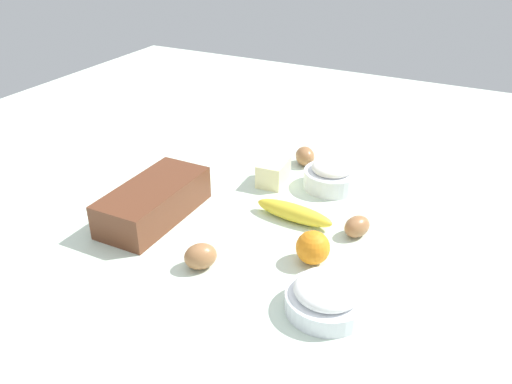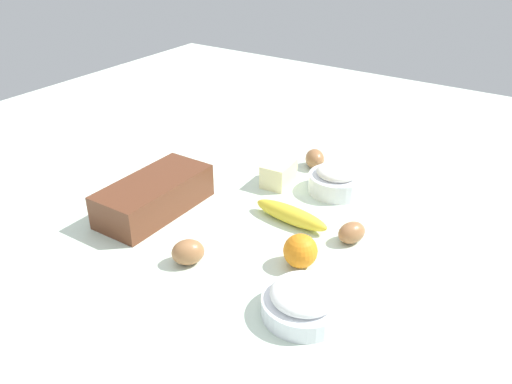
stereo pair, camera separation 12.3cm
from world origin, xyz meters
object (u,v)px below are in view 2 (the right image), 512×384
(egg_near_butter, at_px, (188,252))
(loaf_pan, at_px, (154,195))
(egg_beside_bowl, at_px, (352,233))
(orange_fruit, at_px, (300,251))
(egg_loose, at_px, (315,159))
(butter_block, at_px, (279,174))
(sugar_bowl, at_px, (304,300))
(flour_bowl, at_px, (337,179))
(banana, at_px, (291,215))

(egg_near_butter, bearing_deg, loaf_pan, 59.81)
(egg_beside_bowl, bearing_deg, orange_fruit, 159.56)
(egg_near_butter, bearing_deg, egg_loose, -0.40)
(loaf_pan, bearing_deg, egg_loose, -26.03)
(orange_fruit, bearing_deg, egg_near_butter, 121.68)
(orange_fruit, distance_m, egg_beside_bowl, 0.14)
(loaf_pan, xyz_separation_m, butter_block, (0.27, -0.17, -0.01))
(sugar_bowl, bearing_deg, butter_block, 36.66)
(butter_block, distance_m, egg_loose, 0.14)
(egg_loose, bearing_deg, butter_block, 167.43)
(flour_bowl, relative_size, egg_near_butter, 2.11)
(sugar_bowl, height_order, banana, sugar_bowl)
(loaf_pan, bearing_deg, egg_near_butter, -120.22)
(flour_bowl, xyz_separation_m, egg_loose, (0.09, 0.11, -0.01))
(egg_loose, bearing_deg, egg_near_butter, 179.60)
(flour_bowl, bearing_deg, sugar_bowl, -160.94)
(butter_block, bearing_deg, banana, -139.91)
(egg_beside_bowl, bearing_deg, flour_bowl, 34.33)
(egg_near_butter, bearing_deg, flour_bowl, -14.56)
(egg_beside_bowl, bearing_deg, egg_near_butter, 136.28)
(banana, height_order, egg_near_butter, egg_near_butter)
(loaf_pan, height_order, sugar_bowl, loaf_pan)
(egg_near_butter, distance_m, egg_beside_bowl, 0.35)
(sugar_bowl, bearing_deg, egg_beside_bowl, 5.68)
(loaf_pan, height_order, egg_near_butter, loaf_pan)
(sugar_bowl, relative_size, banana, 0.78)
(egg_beside_bowl, bearing_deg, sugar_bowl, -174.32)
(orange_fruit, relative_size, egg_near_butter, 1.04)
(flour_bowl, xyz_separation_m, egg_near_butter, (-0.44, 0.11, -0.01))
(egg_near_butter, bearing_deg, banana, -20.80)
(banana, distance_m, egg_loose, 0.30)
(butter_block, relative_size, egg_near_butter, 1.36)
(loaf_pan, height_order, flour_bowl, loaf_pan)
(banana, xyz_separation_m, orange_fruit, (-0.13, -0.10, 0.01))
(loaf_pan, height_order, orange_fruit, loaf_pan)
(flour_bowl, bearing_deg, egg_near_butter, 165.44)
(orange_fruit, bearing_deg, sugar_bowl, -148.13)
(loaf_pan, bearing_deg, banana, -65.80)
(sugar_bowl, relative_size, butter_block, 1.65)
(flour_bowl, bearing_deg, banana, 174.05)
(egg_beside_bowl, bearing_deg, egg_loose, 40.47)
(butter_block, distance_m, egg_near_butter, 0.39)
(flour_bowl, height_order, sugar_bowl, flour_bowl)
(butter_block, bearing_deg, egg_near_butter, -176.01)
(flour_bowl, distance_m, egg_beside_bowl, 0.22)
(egg_near_butter, relative_size, egg_loose, 1.02)
(orange_fruit, bearing_deg, flour_bowl, 13.55)
(orange_fruit, distance_m, butter_block, 0.35)
(loaf_pan, bearing_deg, sugar_bowl, -104.37)
(loaf_pan, bearing_deg, flour_bowl, -44.11)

